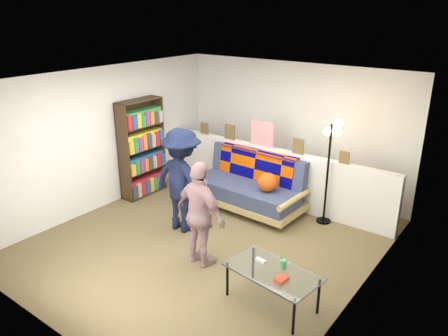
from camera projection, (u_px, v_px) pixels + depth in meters
name	position (u px, v px, depth m)	size (l,w,h in m)	color
ground	(208.00, 241.00, 6.55)	(5.00, 5.00, 0.00)	brown
room_shell	(227.00, 126.00, 6.32)	(4.60, 5.05, 2.45)	silver
half_wall_ledge	(271.00, 175.00, 7.72)	(4.45, 0.15, 1.00)	silver
ledge_decor	(261.00, 136.00, 7.60)	(2.97, 0.02, 0.45)	brown
futon_sofa	(249.00, 186.00, 7.52)	(2.02, 1.03, 0.85)	tan
bookshelf	(142.00, 151.00, 7.94)	(0.30, 0.89, 1.78)	#311F10
coffee_table	(273.00, 273.00, 5.02)	(1.15, 0.73, 0.56)	black
floor_lamp	(331.00, 151.00, 6.72)	(0.35, 0.32, 1.71)	black
person_left	(182.00, 180.00, 6.64)	(1.06, 0.61, 1.64)	black
person_right	(201.00, 215.00, 5.73)	(0.86, 0.36, 1.46)	pink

